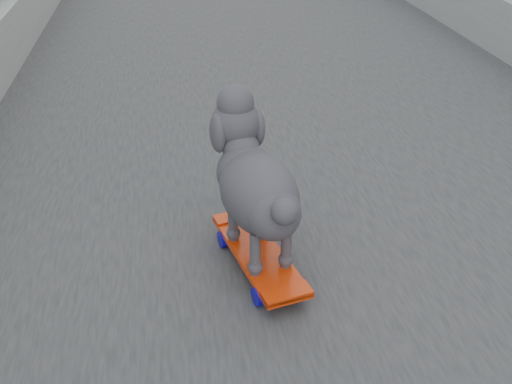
{
  "coord_description": "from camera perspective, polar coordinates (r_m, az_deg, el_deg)",
  "views": [
    {
      "loc": [
        -0.51,
        -1.6,
        8.03
      ],
      "look_at": [
        -0.31,
        -0.22,
        7.22
      ],
      "focal_mm": 42.0,
      "sensor_mm": 36.0,
      "label": 1
    }
  ],
  "objects": [
    {
      "name": "railing",
      "position": [
        1.87,
        8.31,
        3.92
      ],
      "size": [
        3.0,
        24.0,
        1.42
      ],
      "color": "gray",
      "rests_on": "footbridge"
    },
    {
      "name": "poodle",
      "position": [
        1.57,
        -0.07,
        0.93
      ],
      "size": [
        0.26,
        0.46,
        0.39
      ],
      "rotation": [
        0.0,
        0.0,
        0.23
      ],
      "color": "#2B282D",
      "rests_on": "skateboard"
    },
    {
      "name": "skateboard",
      "position": [
        1.67,
        0.25,
        -6.11
      ],
      "size": [
        0.22,
        0.45,
        0.06
      ],
      "rotation": [
        0.0,
        0.0,
        0.23
      ],
      "color": "red",
      "rests_on": "footbridge"
    }
  ]
}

